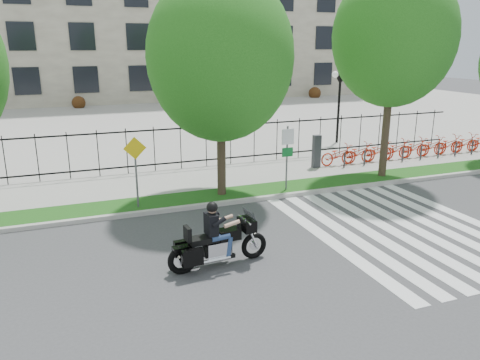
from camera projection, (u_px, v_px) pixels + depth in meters
name	position (u px, v px, depth m)	size (l,w,h in m)	color
ground	(261.00, 251.00, 13.20)	(120.00, 120.00, 0.00)	#3B3B3E
curb	(216.00, 204.00, 16.86)	(60.00, 0.20, 0.15)	#A8A59E
grass_verge	(209.00, 197.00, 17.62)	(60.00, 1.50, 0.15)	#174912
sidewalk	(192.00, 180.00, 19.86)	(60.00, 3.50, 0.15)	#99958F
plaza	(131.00, 120.00, 35.62)	(80.00, 34.00, 0.10)	#99958F
crosswalk_stripes	(400.00, 228.00, 14.85)	(5.70, 8.00, 0.01)	silver
iron_fence	(181.00, 147.00, 21.13)	(30.00, 0.06, 2.00)	black
office_building	(98.00, 3.00, 50.73)	(60.00, 21.90, 20.15)	gray
lamp_post_right	(340.00, 89.00, 26.49)	(1.06, 0.70, 4.25)	black
street_tree_1	(220.00, 57.00, 16.37)	(5.19, 5.19, 8.03)	#32241B
street_tree_2	(394.00, 37.00, 18.68)	(4.90, 4.90, 8.59)	#32241B
bike_share_station	(413.00, 148.00, 23.38)	(11.11, 0.86, 1.50)	#2D2D33
sign_pole_regulatory	(287.00, 150.00, 17.87)	(0.50, 0.09, 2.50)	#59595B
sign_pole_warning	(136.00, 163.00, 15.90)	(0.78, 0.09, 2.49)	#59595B
motorcycle_rider	(218.00, 240.00, 12.14)	(2.80, 0.87, 2.16)	black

